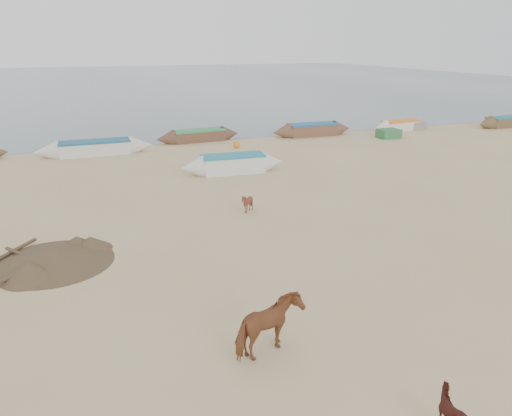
{
  "coord_description": "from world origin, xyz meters",
  "views": [
    {
      "loc": [
        -5.97,
        -11.9,
        6.67
      ],
      "look_at": [
        0.0,
        4.0,
        1.0
      ],
      "focal_mm": 35.0,
      "sensor_mm": 36.0,
      "label": 1
    }
  ],
  "objects": [
    {
      "name": "ground",
      "position": [
        0.0,
        0.0,
        0.0
      ],
      "size": [
        140.0,
        140.0,
        0.0
      ],
      "primitive_type": "plane",
      "color": "tan",
      "rests_on": "ground"
    },
    {
      "name": "calf_right",
      "position": [
        -0.07,
        -6.39,
        0.4
      ],
      "size": [
        0.96,
        1.01,
        0.8
      ],
      "primitive_type": "imported",
      "rotation": [
        0.0,
        0.0,
        2.03
      ],
      "color": "#54241B",
      "rests_on": "ground"
    },
    {
      "name": "debris_pile",
      "position": [
        -6.93,
        3.92,
        0.26
      ],
      "size": [
        5.06,
        5.06,
        0.51
      ],
      "primitive_type": "cone",
      "rotation": [
        0.0,
        0.0,
        -0.43
      ],
      "color": "brown",
      "rests_on": "ground"
    },
    {
      "name": "waterline_canoes",
      "position": [
        6.99,
        20.79,
        0.43
      ],
      "size": [
        45.78,
        4.4,
        0.93
      ],
      "color": "brown",
      "rests_on": "ground"
    },
    {
      "name": "near_canoe",
      "position": [
        2.0,
        12.82,
        0.5
      ],
      "size": [
        5.67,
        1.5,
        0.99
      ],
      "primitive_type": null,
      "rotation": [
        0.0,
        0.0,
        -0.05
      ],
      "color": "silver",
      "rests_on": "ground"
    },
    {
      "name": "cow_adult",
      "position": [
        -2.33,
        -3.0,
        0.69
      ],
      "size": [
        1.8,
        1.3,
        1.38
      ],
      "primitive_type": "imported",
      "rotation": [
        0.0,
        0.0,
        1.95
      ],
      "color": "brown",
      "rests_on": "ground"
    },
    {
      "name": "beach_clutter",
      "position": [
        3.53,
        19.4,
        0.3
      ],
      "size": [
        42.92,
        4.59,
        0.64
      ],
      "color": "#2D642E",
      "rests_on": "ground"
    },
    {
      "name": "sea",
      "position": [
        0.0,
        82.0,
        0.01
      ],
      "size": [
        160.0,
        160.0,
        0.0
      ],
      "primitive_type": "plane",
      "color": "slate",
      "rests_on": "ground"
    },
    {
      "name": "calf_front",
      "position": [
        0.52,
        6.42,
        0.4
      ],
      "size": [
        0.76,
        0.68,
        0.8
      ],
      "primitive_type": "imported",
      "rotation": [
        0.0,
        0.0,
        -1.53
      ],
      "color": "#5F2B1E",
      "rests_on": "ground"
    }
  ]
}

